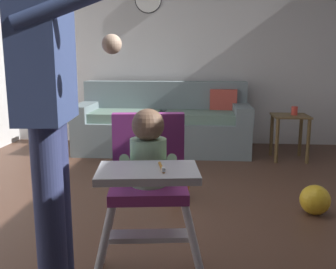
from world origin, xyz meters
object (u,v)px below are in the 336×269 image
at_px(high_chair, 149,169).
at_px(couch, 164,125).
at_px(toy_ball, 178,186).
at_px(toy_ball_second, 315,200).
at_px(side_table, 290,127).
at_px(adult_standing, 48,102).
at_px(sippy_cup, 294,111).

bearing_deg(high_chair, couch, 176.81).
distance_m(toy_ball, toy_ball_second, 1.08).
distance_m(couch, side_table, 1.52).
height_order(high_chair, side_table, high_chair).
distance_m(adult_standing, side_table, 3.31).
bearing_deg(high_chair, side_table, 147.76).
xyz_separation_m(high_chair, adult_standing, (-0.45, -0.04, 0.32)).
bearing_deg(toy_ball_second, sippy_cup, 82.95).
bearing_deg(sippy_cup, toy_ball_second, -97.05).
bearing_deg(toy_ball, adult_standing, -110.59).
bearing_deg(couch, high_chair, 3.94).
height_order(side_table, sippy_cup, sippy_cup).
bearing_deg(side_table, high_chair, -115.11).
height_order(couch, sippy_cup, couch).
relative_size(high_chair, adult_standing, 0.55).
xyz_separation_m(toy_ball, toy_ball_second, (1.05, -0.26, 0.01)).
height_order(couch, side_table, couch).
height_order(adult_standing, side_table, adult_standing).
height_order(toy_ball_second, sippy_cup, sippy_cup).
height_order(couch, toy_ball, couch).
xyz_separation_m(couch, toy_ball_second, (1.32, -1.97, -0.22)).
height_order(toy_ball, toy_ball_second, toy_ball_second).
distance_m(couch, adult_standing, 3.17).
bearing_deg(toy_ball, side_table, 48.72).
xyz_separation_m(adult_standing, toy_ball, (0.52, 1.38, -0.86)).
bearing_deg(toy_ball_second, high_chair, -135.81).
relative_size(couch, sippy_cup, 21.37).
bearing_deg(side_table, couch, 167.26).
distance_m(high_chair, sippy_cup, 3.02).
bearing_deg(sippy_cup, side_table, -180.00).
relative_size(high_chair, toy_ball, 4.72).
relative_size(adult_standing, sippy_cup, 16.98).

